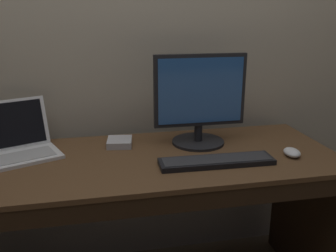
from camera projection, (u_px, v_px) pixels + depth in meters
The scene contains 6 objects.
desk at pixel (143, 211), 1.71m from camera, with size 1.79×0.68×0.78m.
laptop_white at pixel (15, 144), 1.64m from camera, with size 0.42×0.38×0.24m.
external_monitor at pixel (200, 100), 1.74m from camera, with size 0.45×0.26×0.44m.
wired_keyboard at pixel (217, 161), 1.56m from camera, with size 0.50×0.13×0.03m.
computer_mouse at pixel (292, 152), 1.65m from camera, with size 0.07×0.10×0.04m, color white.
external_drive_box at pixel (120, 142), 1.78m from camera, with size 0.12×0.13×0.03m, color silver.
Camera 1 is at (-0.19, -1.52, 1.40)m, focal length 39.02 mm.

